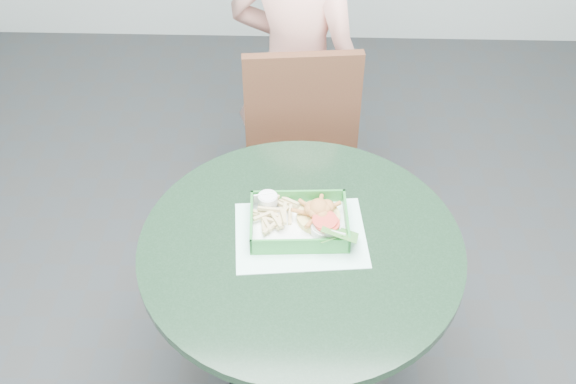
{
  "coord_description": "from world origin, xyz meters",
  "views": [
    {
      "loc": [
        0.0,
        -1.32,
        2.2
      ],
      "look_at": [
        -0.04,
        0.1,
        0.88
      ],
      "focal_mm": 42.0,
      "sensor_mm": 36.0,
      "label": 1
    }
  ],
  "objects_px": {
    "food_basket": "(299,229)",
    "crab_sandwich": "(319,217)",
    "cafe_table": "(300,285)",
    "sauce_ramekin": "(269,203)",
    "diner_person": "(296,75)",
    "dining_chair": "(301,160)"
  },
  "relations": [
    {
      "from": "diner_person",
      "to": "dining_chair",
      "type": "bearing_deg",
      "value": 116.02
    },
    {
      "from": "dining_chair",
      "to": "sauce_ramekin",
      "type": "relative_size",
      "value": 15.87
    },
    {
      "from": "cafe_table",
      "to": "diner_person",
      "type": "xyz_separation_m",
      "value": [
        -0.03,
        0.93,
        0.16
      ]
    },
    {
      "from": "food_basket",
      "to": "crab_sandwich",
      "type": "distance_m",
      "value": 0.07
    },
    {
      "from": "dining_chair",
      "to": "crab_sandwich",
      "type": "relative_size",
      "value": 7.25
    },
    {
      "from": "cafe_table",
      "to": "food_basket",
      "type": "xyz_separation_m",
      "value": [
        -0.01,
        0.06,
        0.19
      ]
    },
    {
      "from": "crab_sandwich",
      "to": "sauce_ramekin",
      "type": "distance_m",
      "value": 0.16
    },
    {
      "from": "crab_sandwich",
      "to": "diner_person",
      "type": "bearing_deg",
      "value": 95.7
    },
    {
      "from": "cafe_table",
      "to": "sauce_ramekin",
      "type": "distance_m",
      "value": 0.27
    },
    {
      "from": "cafe_table",
      "to": "diner_person",
      "type": "height_order",
      "value": "diner_person"
    },
    {
      "from": "dining_chair",
      "to": "food_basket",
      "type": "xyz_separation_m",
      "value": [
        -0.0,
        -0.6,
        0.23
      ]
    },
    {
      "from": "sauce_ramekin",
      "to": "dining_chair",
      "type": "bearing_deg",
      "value": 80.0
    },
    {
      "from": "dining_chair",
      "to": "food_basket",
      "type": "height_order",
      "value": "dining_chair"
    },
    {
      "from": "sauce_ramekin",
      "to": "cafe_table",
      "type": "bearing_deg",
      "value": -53.63
    },
    {
      "from": "cafe_table",
      "to": "sauce_ramekin",
      "type": "relative_size",
      "value": 16.09
    },
    {
      "from": "diner_person",
      "to": "crab_sandwich",
      "type": "relative_size",
      "value": 11.49
    },
    {
      "from": "food_basket",
      "to": "crab_sandwich",
      "type": "xyz_separation_m",
      "value": [
        0.06,
        0.02,
        0.03
      ]
    },
    {
      "from": "dining_chair",
      "to": "cafe_table",
      "type": "bearing_deg",
      "value": -95.14
    },
    {
      "from": "crab_sandwich",
      "to": "sauce_ramekin",
      "type": "relative_size",
      "value": 2.19
    },
    {
      "from": "food_basket",
      "to": "crab_sandwich",
      "type": "bearing_deg",
      "value": 20.07
    },
    {
      "from": "diner_person",
      "to": "food_basket",
      "type": "bearing_deg",
      "value": 111.97
    },
    {
      "from": "dining_chair",
      "to": "crab_sandwich",
      "type": "distance_m",
      "value": 0.64
    }
  ]
}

